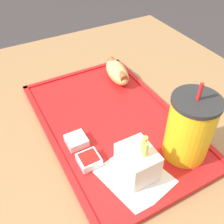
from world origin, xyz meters
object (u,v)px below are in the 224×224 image
hot_dog_far (117,72)px  sauce_cup_mayo (76,140)px  sauce_cup_ketchup (89,160)px  fries_carton (138,162)px  soda_cup (190,128)px

hot_dog_far → sauce_cup_mayo: hot_dog_far is taller
hot_dog_far → sauce_cup_ketchup: (0.23, -0.20, -0.02)m
hot_dog_far → sauce_cup_ketchup: 0.31m
hot_dog_far → fries_carton: fries_carton is taller
soda_cup → fries_carton: (-0.00, -0.12, -0.04)m
sauce_cup_mayo → sauce_cup_ketchup: bearing=1.7°
hot_dog_far → sauce_cup_ketchup: bearing=-40.3°
soda_cup → fries_carton: size_ratio=1.72×
soda_cup → sauce_cup_ketchup: soda_cup is taller
fries_carton → sauce_cup_ketchup: size_ratio=2.41×
soda_cup → sauce_cup_ketchup: bearing=-110.4°
fries_carton → soda_cup: bearing=88.5°
soda_cup → sauce_cup_ketchup: 0.21m
hot_dog_far → sauce_cup_mayo: size_ratio=2.93×
soda_cup → hot_dog_far: soda_cup is taller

